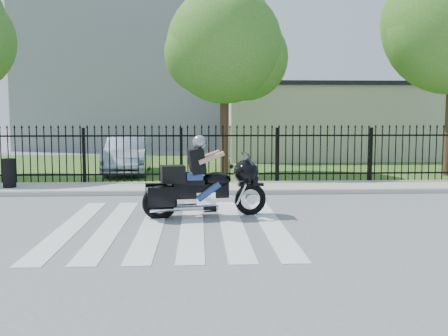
{
  "coord_description": "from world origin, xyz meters",
  "views": [
    {
      "loc": [
        0.53,
        -10.31,
        2.25
      ],
      "look_at": [
        1.12,
        1.57,
        1.0
      ],
      "focal_mm": 42.0,
      "sensor_mm": 36.0,
      "label": 1
    }
  ],
  "objects": [
    {
      "name": "grass_strip",
      "position": [
        0.0,
        12.0,
        0.01
      ],
      "size": [
        40.0,
        12.0,
        0.02
      ],
      "primitive_type": "cube",
      "color": "#32561D",
      "rests_on": "ground"
    },
    {
      "name": "sidewalk",
      "position": [
        0.0,
        5.0,
        0.06
      ],
      "size": [
        40.0,
        2.0,
        0.12
      ],
      "primitive_type": "cube",
      "color": "#ADAAA3",
      "rests_on": "ground"
    },
    {
      "name": "building_low",
      "position": [
        7.0,
        16.0,
        1.75
      ],
      "size": [
        10.0,
        6.0,
        3.5
      ],
      "primitive_type": "cube",
      "color": "beige",
      "rests_on": "ground"
    },
    {
      "name": "crosswalk",
      "position": [
        0.0,
        0.0,
        0.01
      ],
      "size": [
        5.0,
        5.5,
        0.01
      ],
      "primitive_type": null,
      "color": "silver",
      "rests_on": "ground"
    },
    {
      "name": "building_low_roof",
      "position": [
        7.0,
        16.0,
        3.6
      ],
      "size": [
        10.2,
        6.2,
        0.2
      ],
      "primitive_type": "cube",
      "color": "black",
      "rests_on": "building_low"
    },
    {
      "name": "parked_car",
      "position": [
        -2.06,
        9.14,
        0.72
      ],
      "size": [
        1.6,
        4.28,
        1.4
      ],
      "primitive_type": "imported",
      "rotation": [
        0.0,
        0.0,
        0.03
      ],
      "color": "#94A5BA",
      "rests_on": "grass_strip"
    },
    {
      "name": "curb",
      "position": [
        0.0,
        4.0,
        0.06
      ],
      "size": [
        40.0,
        0.12,
        0.12
      ],
      "primitive_type": "cube",
      "color": "#ADAAA3",
      "rests_on": "ground"
    },
    {
      "name": "motorcycle_rider",
      "position": [
        0.61,
        0.95,
        0.74
      ],
      "size": [
        2.73,
        1.19,
        1.82
      ],
      "rotation": [
        0.0,
        0.0,
        0.17
      ],
      "color": "black",
      "rests_on": "ground"
    },
    {
      "name": "litter_bin",
      "position": [
        -4.91,
        4.92,
        0.53
      ],
      "size": [
        0.42,
        0.42,
        0.83
      ],
      "primitive_type": "cylinder",
      "rotation": [
        0.0,
        0.0,
        0.17
      ],
      "color": "black",
      "rests_on": "sidewalk"
    },
    {
      "name": "ground",
      "position": [
        0.0,
        0.0,
        0.0
      ],
      "size": [
        120.0,
        120.0,
        0.0
      ],
      "primitive_type": "plane",
      "color": "slate",
      "rests_on": "ground"
    },
    {
      "name": "tree_mid",
      "position": [
        1.5,
        9.0,
        4.67
      ],
      "size": [
        4.2,
        4.2,
        6.78
      ],
      "color": "#382316",
      "rests_on": "ground"
    },
    {
      "name": "iron_fence",
      "position": [
        0.0,
        6.0,
        0.9
      ],
      "size": [
        26.0,
        0.04,
        1.8
      ],
      "color": "black",
      "rests_on": "ground"
    },
    {
      "name": "building_tall",
      "position": [
        -3.0,
        26.0,
        6.0
      ],
      "size": [
        15.0,
        10.0,
        12.0
      ],
      "primitive_type": "cube",
      "color": "gray",
      "rests_on": "ground"
    }
  ]
}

